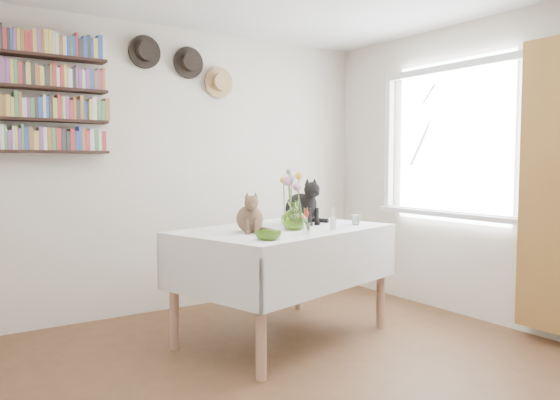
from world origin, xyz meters
TOP-DOWN VIEW (x-y plane):
  - room at (0.00, 0.00)m, footprint 4.08×4.58m
  - window at (1.97, 0.80)m, footprint 0.12×1.52m
  - curtain at (1.90, -0.12)m, footprint 0.12×0.38m
  - dining_table at (0.36, 1.01)m, footprint 1.76×1.37m
  - tabby_cat at (0.03, 0.95)m, footprint 0.27×0.30m
  - black_cat at (0.63, 1.17)m, footprint 0.27×0.33m
  - flower_vase at (0.37, 0.89)m, footprint 0.21×0.21m
  - green_bowl at (-0.06, 0.56)m, footprint 0.24×0.24m
  - drinking_glass at (0.95, 0.87)m, footprint 0.12×0.12m
  - candlestick at (0.59, 0.72)m, footprint 0.05×0.05m
  - berry_jar at (0.30, 0.64)m, footprint 0.05×0.05m
  - porcelain_figurine at (0.97, 1.19)m, footprint 0.05×0.05m
  - flower_bouquet at (0.37, 0.90)m, footprint 0.17×0.12m
  - bookshelf_unit at (-1.10, 2.16)m, footprint 1.00×0.16m
  - wall_hats at (0.12, 2.19)m, footprint 0.98×0.09m

SIDE VIEW (x-z plane):
  - dining_table at x=0.36m, z-range 0.21..1.04m
  - green_bowl at x=-0.06m, z-range 0.83..0.89m
  - porcelain_figurine at x=0.97m, z-range 0.83..0.92m
  - drinking_glass at x=0.95m, z-range 0.83..0.91m
  - candlestick at x=0.59m, z-range 0.80..0.97m
  - berry_jar at x=0.30m, z-range 0.82..1.02m
  - flower_vase at x=0.37m, z-range 0.83..1.03m
  - tabby_cat at x=0.03m, z-range 0.83..1.12m
  - black_cat at x=0.63m, z-range 0.83..1.20m
  - curtain at x=1.90m, z-range 0.10..2.20m
  - flower_bouquet at x=0.37m, z-range 0.98..1.37m
  - room at x=0.00m, z-range -0.04..2.54m
  - window at x=1.97m, z-range 0.74..2.06m
  - bookshelf_unit at x=-1.10m, z-range 1.39..2.30m
  - wall_hats at x=0.12m, z-range 1.93..2.41m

